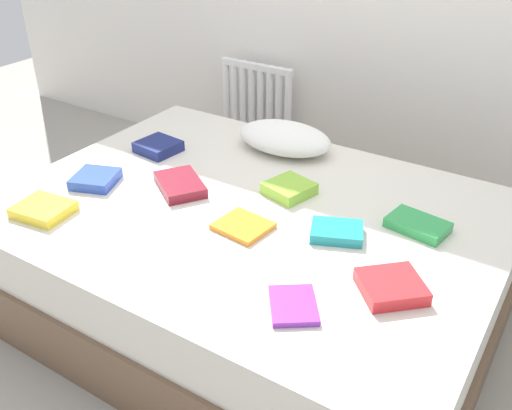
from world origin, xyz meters
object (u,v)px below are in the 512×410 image
at_px(textbook_maroon, 180,185).
at_px(textbook_yellow, 43,209).
at_px(textbook_purple, 293,305).
at_px(textbook_navy, 158,147).
at_px(textbook_lime, 289,189).
at_px(radiator, 256,105).
at_px(textbook_teal, 337,232).
at_px(pillow, 285,138).
at_px(textbook_green, 418,225).
at_px(bed, 250,257).
at_px(textbook_orange, 243,226).
at_px(textbook_red, 391,287).
at_px(textbook_blue, 95,179).

height_order(textbook_maroon, textbook_yellow, textbook_maroon).
bearing_deg(textbook_purple, textbook_navy, -155.79).
height_order(textbook_purple, textbook_lime, textbook_lime).
distance_m(radiator, textbook_yellow, 1.69).
height_order(textbook_teal, textbook_yellow, textbook_yellow).
xyz_separation_m(pillow, textbook_green, (0.78, -0.35, -0.04)).
bearing_deg(textbook_teal, textbook_navy, 145.73).
xyz_separation_m(bed, textbook_orange, (0.07, -0.15, 0.26)).
relative_size(textbook_purple, textbook_navy, 0.98).
relative_size(pillow, textbook_red, 2.44).
xyz_separation_m(textbook_purple, textbook_blue, (-1.12, 0.25, 0.01)).
distance_m(pillow, textbook_maroon, 0.61).
height_order(textbook_purple, textbook_green, textbook_green).
relative_size(bed, textbook_blue, 11.26).
relative_size(textbook_purple, textbook_green, 0.82).
distance_m(textbook_green, textbook_lime, 0.54).
bearing_deg(textbook_navy, textbook_orange, -19.45).
distance_m(textbook_blue, textbook_lime, 0.83).
bearing_deg(textbook_purple, textbook_yellow, -123.48).
xyz_separation_m(radiator, textbook_navy, (0.08, -1.00, 0.12)).
relative_size(bed, textbook_teal, 10.56).
bearing_deg(textbook_green, bed, -153.92).
bearing_deg(bed, pillow, 105.47).
xyz_separation_m(textbook_purple, textbook_teal, (-0.06, 0.44, 0.01)).
xyz_separation_m(textbook_red, textbook_lime, (-0.59, 0.39, 0.00)).
height_order(textbook_purple, textbook_yellow, textbook_yellow).
relative_size(textbook_maroon, textbook_red, 1.28).
distance_m(textbook_orange, textbook_blue, 0.73).
height_order(bed, textbook_teal, textbook_teal).
xyz_separation_m(bed, textbook_navy, (-0.65, 0.20, 0.28)).
height_order(bed, radiator, radiator).
bearing_deg(textbook_green, textbook_orange, -139.31).
relative_size(textbook_blue, textbook_red, 0.92).
height_order(textbook_teal, textbook_lime, textbook_lime).
bearing_deg(pillow, textbook_purple, -58.64).
height_order(textbook_blue, textbook_lime, textbook_lime).
bearing_deg(textbook_red, textbook_yellow, 148.45).
height_order(radiator, textbook_red, radiator).
bearing_deg(textbook_maroon, textbook_orange, 18.38).
bearing_deg(bed, textbook_maroon, -173.13).
distance_m(pillow, textbook_yellow, 1.14).
height_order(radiator, textbook_blue, radiator).
height_order(textbook_maroon, textbook_red, textbook_red).
distance_m(textbook_teal, textbook_green, 0.31).
relative_size(textbook_red, textbook_green, 0.89).
relative_size(bed, textbook_yellow, 9.70).
distance_m(textbook_orange, textbook_lime, 0.33).
relative_size(textbook_purple, textbook_teal, 0.94).
bearing_deg(textbook_yellow, bed, 29.77).
xyz_separation_m(textbook_maroon, textbook_lime, (0.41, 0.21, 0.00)).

